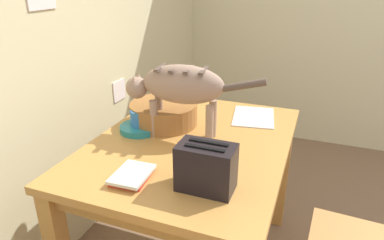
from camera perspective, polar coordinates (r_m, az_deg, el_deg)
wall_rear at (r=1.74m, az=-26.49°, el=13.74°), size 4.57×0.11×2.50m
dining_table at (r=1.64m, az=-0.00°, el=-6.35°), size 1.14×0.86×0.76m
cat at (r=1.55m, az=-2.17°, el=5.41°), size 0.17×0.64×0.34m
saucer_bowl at (r=1.69m, az=-8.70°, el=-1.34°), size 0.19×0.19×0.03m
coffee_mug at (r=1.68m, az=-8.75°, el=0.36°), size 0.12×0.08×0.08m
magazine at (r=1.87m, az=10.15°, el=0.53°), size 0.32×0.25×0.01m
book_stack at (r=1.32m, az=-9.82°, el=-8.92°), size 0.19×0.14×0.03m
wicker_basket at (r=1.75m, az=-4.70°, el=1.14°), size 0.34×0.34×0.11m
toaster at (r=1.21m, az=2.37°, el=-7.85°), size 0.12×0.20×0.18m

